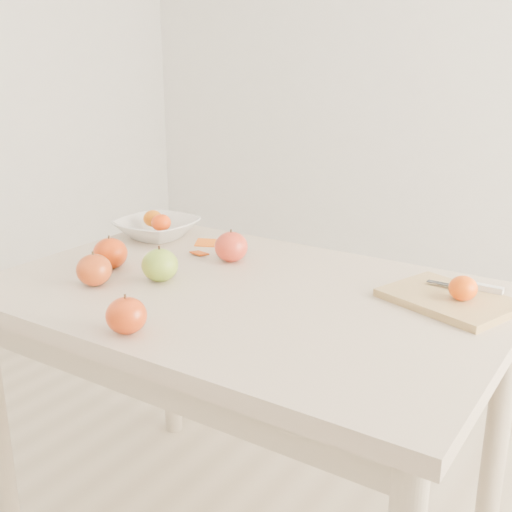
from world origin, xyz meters
The scene contains 14 objects.
table centered at (0.00, 0.00, 0.65)m, with size 1.20×0.80×0.75m.
cutting_board centered at (0.43, 0.18, 0.76)m, with size 0.27×0.20×0.02m, color tan.
board_tangerine centered at (0.46, 0.17, 0.80)m, with size 0.06×0.06×0.05m, color #D84907.
fruit_bowl centered at (-0.47, 0.22, 0.78)m, with size 0.23×0.23×0.06m, color white.
bowl_tangerine_near centered at (-0.49, 0.23, 0.80)m, with size 0.06×0.06×0.05m, color #CC5E07.
bowl_tangerine_far centered at (-0.44, 0.21, 0.80)m, with size 0.06×0.06×0.05m, color red.
orange_peel_a centered at (-0.30, 0.24, 0.75)m, with size 0.06×0.04×0.00m, color #D0550E.
orange_peel_b centered at (-0.26, 0.16, 0.75)m, with size 0.04×0.04×0.00m, color #C9470E.
paring_knife centered at (0.48, 0.25, 0.78)m, with size 0.17×0.04×0.01m.
apple_green centered at (-0.21, -0.06, 0.79)m, with size 0.09×0.09×0.08m, color #5D8920.
apple_red_a centered at (-0.15, 0.16, 0.79)m, with size 0.09×0.09×0.08m, color #A61822.
apple_red_c centered at (-0.06, -0.33, 0.79)m, with size 0.08×0.08×0.07m, color #990607.
apple_red_b centered at (-0.38, -0.06, 0.79)m, with size 0.09×0.09×0.08m, color #A70601.
apple_red_d centered at (-0.32, -0.17, 0.79)m, with size 0.09×0.09×0.08m, color #8D1301.
Camera 1 is at (0.80, -1.17, 1.29)m, focal length 45.00 mm.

